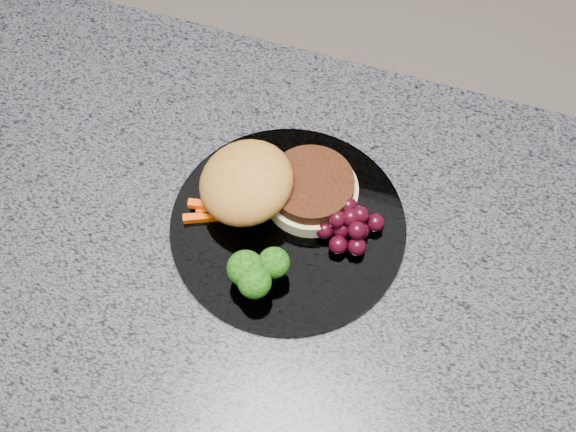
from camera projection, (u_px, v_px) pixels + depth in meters
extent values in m
cube|color=brown|center=(242.00, 385.00, 1.28)|extent=(1.20, 0.60, 0.86)
cube|color=#50515A|center=(221.00, 258.00, 0.89)|extent=(1.20, 0.60, 0.04)
cylinder|color=white|center=(288.00, 226.00, 0.88)|extent=(0.26, 0.26, 0.01)
cylinder|color=beige|center=(311.00, 193.00, 0.89)|extent=(0.14, 0.14, 0.02)
cylinder|color=#3E190C|center=(311.00, 184.00, 0.87)|extent=(0.12, 0.12, 0.02)
ellipsoid|color=#A46729|center=(246.00, 186.00, 0.87)|extent=(0.14, 0.14, 0.06)
cube|color=#E94A03|center=(221.00, 206.00, 0.89)|extent=(0.06, 0.02, 0.01)
cube|color=#E94A03|center=(222.00, 215.00, 0.88)|extent=(0.06, 0.01, 0.01)
cube|color=#E94A03|center=(210.00, 217.00, 0.88)|extent=(0.06, 0.03, 0.01)
cube|color=#E94A03|center=(225.00, 200.00, 0.88)|extent=(0.06, 0.02, 0.01)
cube|color=#E94A03|center=(215.00, 206.00, 0.88)|extent=(0.06, 0.02, 0.01)
cylinder|color=olive|center=(246.00, 277.00, 0.84)|extent=(0.01, 0.01, 0.02)
ellipsoid|color=#0A3807|center=(245.00, 268.00, 0.82)|extent=(0.04, 0.04, 0.04)
cylinder|color=olive|center=(274.00, 271.00, 0.84)|extent=(0.01, 0.01, 0.02)
ellipsoid|color=#0A3807|center=(274.00, 263.00, 0.83)|extent=(0.03, 0.03, 0.03)
cylinder|color=olive|center=(255.00, 290.00, 0.83)|extent=(0.01, 0.01, 0.02)
ellipsoid|color=#0A3807|center=(254.00, 282.00, 0.81)|extent=(0.04, 0.04, 0.03)
sphere|color=black|center=(342.00, 229.00, 0.87)|extent=(0.02, 0.02, 0.02)
sphere|color=black|center=(360.00, 231.00, 0.86)|extent=(0.02, 0.02, 0.02)
sphere|color=black|center=(357.00, 215.00, 0.87)|extent=(0.02, 0.02, 0.02)
sphere|color=black|center=(334.00, 214.00, 0.87)|extent=(0.02, 0.02, 0.02)
sphere|color=black|center=(325.00, 230.00, 0.86)|extent=(0.02, 0.02, 0.02)
sphere|color=black|center=(338.00, 245.00, 0.86)|extent=(0.02, 0.02, 0.02)
sphere|color=black|center=(357.00, 246.00, 0.85)|extent=(0.02, 0.02, 0.02)
sphere|color=black|center=(375.00, 222.00, 0.87)|extent=(0.02, 0.02, 0.02)
sphere|color=black|center=(351.00, 217.00, 0.85)|extent=(0.02, 0.02, 0.02)
sphere|color=black|center=(337.00, 219.00, 0.85)|extent=(0.02, 0.02, 0.02)
sphere|color=black|center=(357.00, 230.00, 0.85)|extent=(0.02, 0.02, 0.02)
sphere|color=black|center=(348.00, 206.00, 0.86)|extent=(0.02, 0.02, 0.02)
sphere|color=black|center=(360.00, 214.00, 0.86)|extent=(0.02, 0.02, 0.02)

